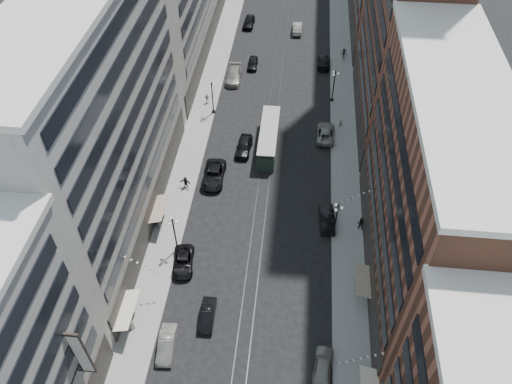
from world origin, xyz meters
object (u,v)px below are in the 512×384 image
at_px(pedestrian_1, 132,324).
at_px(car_11, 325,133).
at_px(streetcar, 269,139).
at_px(car_extra_0, 244,146).
at_px(car_10, 327,218).
at_px(car_4, 323,366).
at_px(lamppost_sw_far, 175,234).
at_px(car_7, 214,175).
at_px(pedestrian_8, 341,122).
at_px(car_5, 207,315).
at_px(car_8, 234,75).
at_px(car_12, 324,62).
at_px(car_13, 253,63).
at_px(pedestrian_6, 207,98).
at_px(pedestrian_2, 156,224).
at_px(pedestrian_7, 360,223).
at_px(pedestrian_5, 186,182).
at_px(lamppost_se_far, 336,219).
at_px(car_1, 167,344).
at_px(car_9, 249,22).
at_px(car_14, 297,28).
at_px(lamppost_se_mid, 334,85).
at_px(pedestrian_9, 344,54).
at_px(car_2, 183,262).
at_px(pedestrian_4, 366,382).

relative_size(pedestrian_1, car_11, 0.27).
distance_m(streetcar, car_extra_0, 3.74).
distance_m(car_11, car_extra_0, 12.35).
bearing_deg(car_10, car_4, 85.16).
distance_m(lamppost_sw_far, car_4, 21.70).
bearing_deg(car_7, pedestrian_8, 36.35).
bearing_deg(car_5, car_8, 92.70).
relative_size(car_12, car_13, 1.26).
bearing_deg(pedestrian_6, car_13, -129.92).
xyz_separation_m(pedestrian_2, pedestrian_7, (24.88, 2.54, 0.08)).
bearing_deg(pedestrian_5, lamppost_se_far, -8.86).
bearing_deg(car_13, lamppost_sw_far, -96.97).
height_order(pedestrian_6, pedestrian_8, pedestrian_8).
bearing_deg(pedestrian_6, pedestrian_1, 76.28).
bearing_deg(car_10, lamppost_sw_far, 15.53).
distance_m(lamppost_sw_far, car_1, 12.66).
relative_size(car_9, car_extra_0, 0.98).
bearing_deg(pedestrian_8, pedestrian_6, -44.46).
relative_size(car_8, car_14, 1.24).
height_order(car_11, pedestrian_8, pedestrian_8).
relative_size(lamppost_se_mid, car_8, 0.92).
bearing_deg(car_13, car_12, 7.28).
height_order(car_5, pedestrian_9, pedestrian_9).
bearing_deg(car_9, car_4, -75.41).
distance_m(lamppost_sw_far, pedestrian_8, 32.02).
xyz_separation_m(car_5, pedestrian_5, (-6.14, 19.10, 0.29)).
bearing_deg(lamppost_se_far, lamppost_se_mid, 90.00).
xyz_separation_m(car_1, pedestrian_9, (18.94, 57.37, 0.35)).
xyz_separation_m(car_11, car_extra_0, (-11.58, -4.27, 0.09)).
bearing_deg(car_4, lamppost_se_far, -87.59).
bearing_deg(pedestrian_2, car_10, 18.12).
height_order(car_11, pedestrian_6, pedestrian_6).
xyz_separation_m(car_14, pedestrian_9, (8.60, -9.04, 0.29)).
height_order(pedestrian_7, pedestrian_8, pedestrian_7).
xyz_separation_m(car_4, pedestrian_6, (-18.58, 42.48, 0.19)).
bearing_deg(car_8, pedestrian_8, -33.52).
relative_size(car_9, pedestrian_8, 2.81).
bearing_deg(lamppost_sw_far, streetcar, 65.23).
distance_m(pedestrian_8, car_extra_0, 15.35).
height_order(car_10, pedestrian_8, pedestrian_8).
bearing_deg(car_9, pedestrian_8, -58.05).
bearing_deg(pedestrian_9, car_2, -104.56).
bearing_deg(car_5, pedestrian_7, 39.30).
relative_size(car_10, car_extra_0, 0.99).
height_order(car_2, car_12, car_12).
bearing_deg(lamppost_se_mid, car_11, -96.64).
bearing_deg(car_extra_0, pedestrian_9, 64.25).
xyz_separation_m(car_2, car_12, (15.85, 44.74, 0.07)).
bearing_deg(pedestrian_4, car_4, 92.24).
relative_size(streetcar, pedestrian_6, 7.02).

